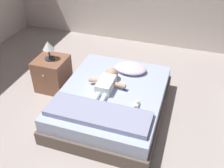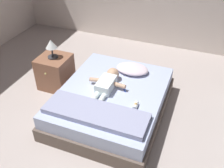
{
  "view_description": "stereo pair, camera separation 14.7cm",
  "coord_description": "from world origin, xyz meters",
  "px_view_note": "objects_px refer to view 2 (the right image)",
  "views": [
    {
      "loc": [
        0.73,
        -1.81,
        2.4
      ],
      "look_at": [
        -0.11,
        0.71,
        0.47
      ],
      "focal_mm": 40.94,
      "sensor_mm": 36.0,
      "label": 1
    },
    {
      "loc": [
        0.87,
        -1.76,
        2.4
      ],
      "look_at": [
        -0.11,
        0.71,
        0.47
      ],
      "focal_mm": 40.94,
      "sensor_mm": 36.0,
      "label": 2
    }
  ],
  "objects_px": {
    "toothbrush": "(124,88)",
    "nightstand": "(55,72)",
    "pillow": "(132,69)",
    "baby_bottle": "(136,105)",
    "bed": "(112,101)",
    "lamp": "(51,46)",
    "baby": "(108,82)"
  },
  "relations": [
    {
      "from": "bed",
      "to": "nightstand",
      "type": "bearing_deg",
      "value": 165.99
    },
    {
      "from": "toothbrush",
      "to": "nightstand",
      "type": "bearing_deg",
      "value": 172.26
    },
    {
      "from": "toothbrush",
      "to": "lamp",
      "type": "distance_m",
      "value": 1.22
    },
    {
      "from": "baby",
      "to": "toothbrush",
      "type": "distance_m",
      "value": 0.22
    },
    {
      "from": "bed",
      "to": "baby_bottle",
      "type": "height_order",
      "value": "baby_bottle"
    },
    {
      "from": "baby_bottle",
      "to": "pillow",
      "type": "bearing_deg",
      "value": 111.0
    },
    {
      "from": "toothbrush",
      "to": "baby_bottle",
      "type": "height_order",
      "value": "baby_bottle"
    },
    {
      "from": "baby",
      "to": "nightstand",
      "type": "xyz_separation_m",
      "value": [
        -0.96,
        0.21,
        -0.19
      ]
    },
    {
      "from": "baby",
      "to": "lamp",
      "type": "relative_size",
      "value": 2.34
    },
    {
      "from": "bed",
      "to": "baby_bottle",
      "type": "distance_m",
      "value": 0.49
    },
    {
      "from": "pillow",
      "to": "baby_bottle",
      "type": "distance_m",
      "value": 0.78
    },
    {
      "from": "bed",
      "to": "toothbrush",
      "type": "xyz_separation_m",
      "value": [
        0.13,
        0.1,
        0.2
      ]
    },
    {
      "from": "pillow",
      "to": "toothbrush",
      "type": "relative_size",
      "value": 3.14
    },
    {
      "from": "toothbrush",
      "to": "baby_bottle",
      "type": "bearing_deg",
      "value": -50.04
    },
    {
      "from": "baby",
      "to": "baby_bottle",
      "type": "bearing_deg",
      "value": -29.37
    },
    {
      "from": "lamp",
      "to": "baby_bottle",
      "type": "bearing_deg",
      "value": -18.25
    },
    {
      "from": "pillow",
      "to": "lamp",
      "type": "height_order",
      "value": "lamp"
    },
    {
      "from": "baby",
      "to": "pillow",
      "type": "bearing_deg",
      "value": 67.87
    },
    {
      "from": "toothbrush",
      "to": "baby_bottle",
      "type": "distance_m",
      "value": 0.41
    },
    {
      "from": "toothbrush",
      "to": "nightstand",
      "type": "relative_size",
      "value": 0.29
    },
    {
      "from": "bed",
      "to": "lamp",
      "type": "bearing_deg",
      "value": 165.98
    },
    {
      "from": "baby",
      "to": "toothbrush",
      "type": "height_order",
      "value": "baby"
    },
    {
      "from": "lamp",
      "to": "baby_bottle",
      "type": "xyz_separation_m",
      "value": [
        1.43,
        -0.47,
        -0.3
      ]
    },
    {
      "from": "pillow",
      "to": "baby_bottle",
      "type": "relative_size",
      "value": 3.87
    },
    {
      "from": "pillow",
      "to": "baby_bottle",
      "type": "xyz_separation_m",
      "value": [
        0.28,
        -0.73,
        -0.02
      ]
    },
    {
      "from": "bed",
      "to": "lamp",
      "type": "height_order",
      "value": "lamp"
    },
    {
      "from": "lamp",
      "to": "baby_bottle",
      "type": "distance_m",
      "value": 1.53
    },
    {
      "from": "nightstand",
      "to": "lamp",
      "type": "distance_m",
      "value": 0.45
    },
    {
      "from": "nightstand",
      "to": "baby",
      "type": "bearing_deg",
      "value": -12.15
    },
    {
      "from": "nightstand",
      "to": "baby_bottle",
      "type": "height_order",
      "value": "nightstand"
    },
    {
      "from": "nightstand",
      "to": "baby_bottle",
      "type": "relative_size",
      "value": 4.23
    },
    {
      "from": "lamp",
      "to": "baby",
      "type": "bearing_deg",
      "value": -12.16
    }
  ]
}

